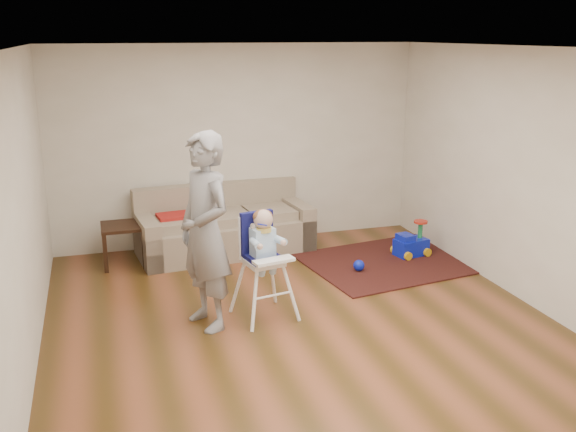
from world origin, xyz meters
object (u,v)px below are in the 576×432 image
object	(u,v)px
side_table	(124,245)
toy_ball	(359,265)
adult	(205,232)
ride_on_toy	(411,238)
high_chair	(264,266)
sofa	(225,221)

from	to	relation	value
side_table	toy_ball	bearing A→B (deg)	-22.22
side_table	adult	bearing A→B (deg)	-70.82
ride_on_toy	high_chair	world-z (taller)	high_chair
ride_on_toy	toy_ball	world-z (taller)	ride_on_toy
toy_ball	adult	bearing A→B (deg)	-155.54
toy_ball	adult	distance (m)	2.39
ride_on_toy	adult	xyz separation A→B (m)	(-2.90, -1.26, 0.73)
toy_ball	high_chair	world-z (taller)	high_chair
ride_on_toy	high_chair	size ratio (longest dim) A/B	0.39
side_table	high_chair	size ratio (longest dim) A/B	0.45
high_chair	ride_on_toy	bearing A→B (deg)	16.70
side_table	ride_on_toy	xyz separation A→B (m)	(3.61, -0.77, -0.02)
toy_ball	high_chair	size ratio (longest dim) A/B	0.12
high_chair	adult	xyz separation A→B (m)	(-0.59, -0.03, 0.42)
ride_on_toy	high_chair	xyz separation A→B (m)	(-2.32, -1.23, 0.31)
sofa	toy_ball	xyz separation A→B (m)	(1.42, -1.21, -0.35)
ride_on_toy	sofa	bearing A→B (deg)	148.40
ride_on_toy	toy_ball	size ratio (longest dim) A/B	3.30
side_table	sofa	bearing A→B (deg)	3.96
side_table	adult	world-z (taller)	adult
toy_ball	adult	world-z (taller)	adult
toy_ball	adult	size ratio (longest dim) A/B	0.07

